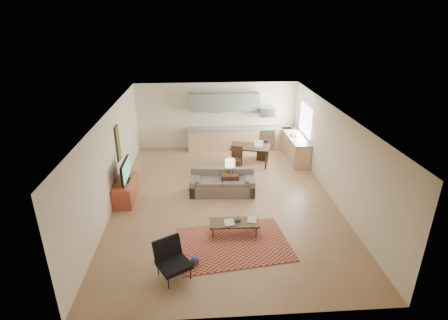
{
  "coord_description": "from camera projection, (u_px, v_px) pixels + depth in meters",
  "views": [
    {
      "loc": [
        -0.65,
        -9.33,
        5.23
      ],
      "look_at": [
        0.0,
        0.3,
        1.15
      ],
      "focal_mm": 28.0,
      "sensor_mm": 36.0,
      "label": 1
    }
  ],
  "objects": [
    {
      "name": "wall_art_left",
      "position": [
        118.0,
        143.0,
        10.68
      ],
      "size": [
        0.06,
        0.42,
        1.1
      ],
      "primitive_type": null,
      "color": "olive",
      "rests_on": "room"
    },
    {
      "name": "triptych",
      "position": [
        215.0,
        106.0,
        14.07
      ],
      "size": [
        1.7,
        0.04,
        0.5
      ],
      "primitive_type": null,
      "color": "beige",
      "rests_on": "room"
    },
    {
      "name": "coffee_table",
      "position": [
        234.0,
        228.0,
        8.85
      ],
      "size": [
        1.26,
        0.52,
        0.38
      ],
      "primitive_type": null,
      "rotation": [
        0.0,
        0.0,
        -0.02
      ],
      "color": "#49311C",
      "rests_on": "floor"
    },
    {
      "name": "console_table",
      "position": [
        230.0,
        183.0,
        10.9
      ],
      "size": [
        0.55,
        0.37,
        0.63
      ],
      "primitive_type": null,
      "rotation": [
        0.0,
        0.0,
        -0.02
      ],
      "color": "#321F14",
      "rests_on": "floor"
    },
    {
      "name": "soap_bottle",
      "position": [
        293.0,
        133.0,
        13.24
      ],
      "size": [
        0.11,
        0.11,
        0.19
      ],
      "primitive_type": "imported",
      "rotation": [
        0.0,
        0.0,
        0.11
      ],
      "color": "beige",
      "rests_on": "kitchen_counter_right"
    },
    {
      "name": "tv_credenza",
      "position": [
        126.0,
        190.0,
        10.47
      ],
      "size": [
        0.53,
        1.37,
        0.63
      ],
      "primitive_type": null,
      "color": "#973B25",
      "rests_on": "floor"
    },
    {
      "name": "kitchen_counter_right",
      "position": [
        295.0,
        147.0,
        13.41
      ],
      "size": [
        0.64,
        2.26,
        0.92
      ],
      "primitive_type": null,
      "color": "tan",
      "rests_on": "ground"
    },
    {
      "name": "kitchen_range",
      "position": [
        266.0,
        138.0,
        14.44
      ],
      "size": [
        0.62,
        0.62,
        0.9
      ],
      "primitive_type": "cube",
      "color": "#A5A8AD",
      "rests_on": "ground"
    },
    {
      "name": "kitchen_counter_back",
      "position": [
        239.0,
        138.0,
        14.37
      ],
      "size": [
        4.26,
        0.64,
        0.92
      ],
      "primitive_type": null,
      "color": "tan",
      "rests_on": "ground"
    },
    {
      "name": "table_lamp",
      "position": [
        230.0,
        167.0,
        10.68
      ],
      "size": [
        0.33,
        0.33,
        0.5
      ],
      "primitive_type": null,
      "rotation": [
        0.0,
        0.0,
        0.1
      ],
      "color": "beige",
      "rests_on": "console_table"
    },
    {
      "name": "armchair",
      "position": [
        173.0,
        261.0,
        7.34
      ],
      "size": [
        0.98,
        0.98,
        0.82
      ],
      "primitive_type": null,
      "rotation": [
        0.0,
        0.0,
        0.53
      ],
      "color": "black",
      "rests_on": "floor"
    },
    {
      "name": "upper_cabinets",
      "position": [
        225.0,
        102.0,
        13.89
      ],
      "size": [
        2.8,
        0.34,
        0.7
      ],
      "primitive_type": "cube",
      "color": "slate",
      "rests_on": "room"
    },
    {
      "name": "dining_table",
      "position": [
        250.0,
        155.0,
        12.93
      ],
      "size": [
        1.59,
        1.16,
        0.72
      ],
      "primitive_type": null,
      "rotation": [
        0.0,
        0.0,
        -0.26
      ],
      "color": "#321F14",
      "rests_on": "floor"
    },
    {
      "name": "rug",
      "position": [
        234.0,
        244.0,
        8.54
      ],
      "size": [
        2.89,
        2.18,
        0.02
      ],
      "primitive_type": "cube",
      "rotation": [
        0.0,
        0.0,
        0.13
      ],
      "color": "maroon",
      "rests_on": "floor"
    },
    {
      "name": "vase",
      "position": [
        238.0,
        218.0,
        8.8
      ],
      "size": [
        0.2,
        0.2,
        0.17
      ],
      "primitive_type": "imported",
      "rotation": [
        0.0,
        0.0,
        -0.11
      ],
      "color": "black",
      "rests_on": "coffee_table"
    },
    {
      "name": "tv",
      "position": [
        125.0,
        171.0,
        10.23
      ],
      "size": [
        0.11,
        1.06,
        0.63
      ],
      "primitive_type": null,
      "color": "black",
      "rests_on": "tv_credenza"
    },
    {
      "name": "book_a",
      "position": [
        224.0,
        223.0,
        8.72
      ],
      "size": [
        0.28,
        0.36,
        0.03
      ],
      "primitive_type": "imported",
      "rotation": [
        0.0,
        0.0,
        0.07
      ],
      "color": "maroon",
      "rests_on": "coffee_table"
    },
    {
      "name": "book_b",
      "position": [
        247.0,
        219.0,
        8.88
      ],
      "size": [
        0.37,
        0.42,
        0.02
      ],
      "primitive_type": "imported",
      "rotation": [
        0.0,
        0.0,
        -0.23
      ],
      "color": "navy",
      "rests_on": "coffee_table"
    },
    {
      "name": "window_right",
      "position": [
        305.0,
        120.0,
        13.01
      ],
      "size": [
        0.02,
        1.4,
        1.05
      ],
      "primitive_type": "cube",
      "color": "white",
      "rests_on": "room"
    },
    {
      "name": "dining_chair_near",
      "position": [
        236.0,
        159.0,
        12.41
      ],
      "size": [
        0.52,
        0.54,
        0.86
      ],
      "primitive_type": null,
      "rotation": [
        0.0,
        0.0,
        -0.31
      ],
      "color": "#321F14",
      "rests_on": "floor"
    },
    {
      "name": "laptop",
      "position": [
        258.0,
        144.0,
        12.67
      ],
      "size": [
        0.36,
        0.31,
        0.23
      ],
      "primitive_type": null,
      "rotation": [
        0.0,
        0.0,
        -0.31
      ],
      "color": "#A5A8AD",
      "rests_on": "dining_table"
    },
    {
      "name": "sofa",
      "position": [
        222.0,
        183.0,
        10.84
      ],
      "size": [
        2.13,
        1.04,
        0.72
      ],
      "primitive_type": null,
      "rotation": [
        0.0,
        0.0,
        -0.07
      ],
      "color": "#6C5D53",
      "rests_on": "floor"
    },
    {
      "name": "dining_chair_far",
      "position": [
        263.0,
        149.0,
        13.38
      ],
      "size": [
        0.53,
        0.54,
        0.85
      ],
      "primitive_type": null,
      "rotation": [
        0.0,
        0.0,
        2.8
      ],
      "color": "#321F14",
      "rests_on": "floor"
    },
    {
      "name": "kitchen_microwave",
      "position": [
        267.0,
        112.0,
        14.03
      ],
      "size": [
        0.62,
        0.4,
        0.35
      ],
      "primitive_type": "cube",
      "color": "#A5A8AD",
      "rests_on": "room"
    },
    {
      "name": "room",
      "position": [
        225.0,
        158.0,
        10.13
      ],
      "size": [
        9.0,
        9.0,
        9.0
      ],
      "color": "#97704E",
      "rests_on": "ground"
    }
  ]
}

